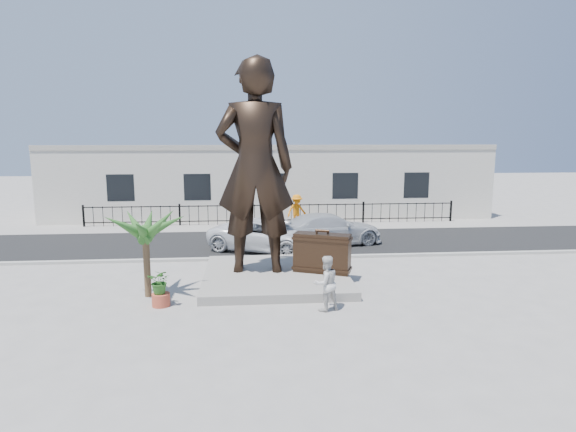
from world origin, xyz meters
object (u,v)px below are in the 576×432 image
Objects in this scene: statue at (255,167)px; suitcase at (322,253)px; tourist at (326,283)px; car_white at (265,235)px.

statue is 3.96m from suitcase.
tourist is at bearing -74.30° from suitcase.
tourist reaches higher than car_white.
statue reaches higher than car_white.
tourist is (-0.36, -3.10, -0.17)m from suitcase.
suitcase is (2.41, -0.43, -3.11)m from statue.
statue reaches higher than suitcase.
statue is at bearing -167.81° from suitcase.
tourist is (2.05, -3.53, -3.28)m from statue.
suitcase is 5.13m from car_white.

